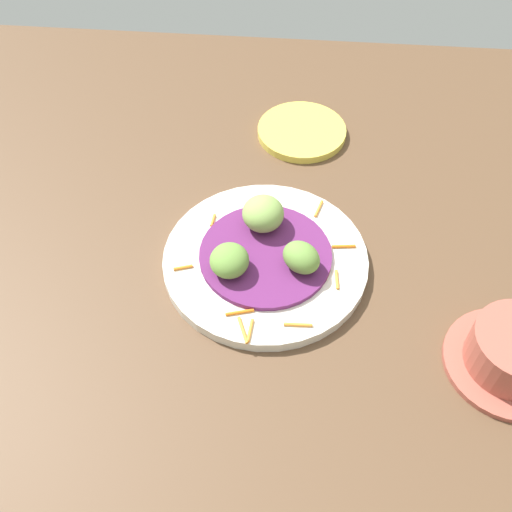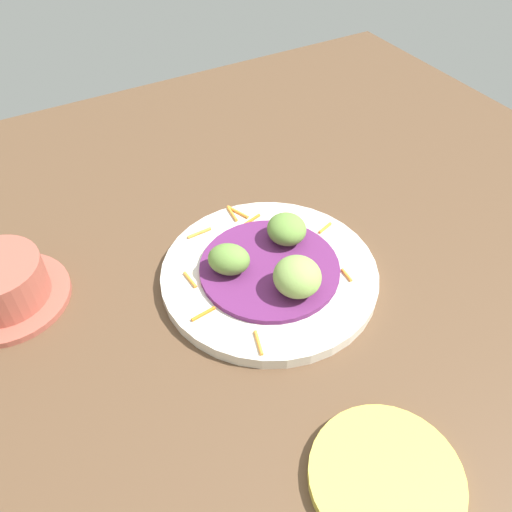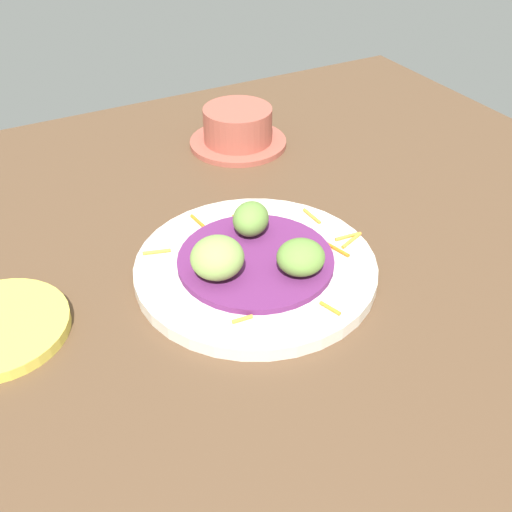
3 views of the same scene
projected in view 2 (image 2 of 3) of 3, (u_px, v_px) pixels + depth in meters
table_surface at (294, 267)px, 67.58cm from camera, size 110.00×110.00×2.00cm
main_plate at (269, 274)px, 64.27cm from camera, size 26.32×26.32×1.52cm
cabbage_bed at (270, 268)px, 63.50cm from camera, size 16.96×16.96×0.69cm
carrot_garnish at (244, 252)px, 65.68cm from camera, size 23.55×22.89×0.40cm
guac_scoop_left at (297, 277)px, 59.02cm from camera, size 5.89×5.77×4.30cm
guac_scoop_center at (284, 230)px, 65.26cm from camera, size 5.33×5.11×3.51cm
guac_scoop_right at (229, 259)px, 61.54cm from camera, size 6.29×6.40×3.55cm
side_plate_small at (386, 478)px, 46.61cm from camera, size 13.83×13.83×1.21cm
terracotta_bowl at (2, 285)px, 60.54cm from camera, size 14.48×14.48×5.80cm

